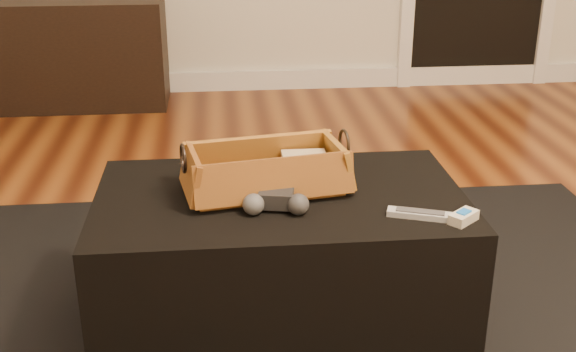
{
  "coord_description": "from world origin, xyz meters",
  "views": [
    {
      "loc": [
        -0.32,
        -1.69,
        1.22
      ],
      "look_at": [
        -0.15,
        0.07,
        0.49
      ],
      "focal_mm": 45.0,
      "sensor_mm": 36.0,
      "label": 1
    }
  ],
  "objects": [
    {
      "name": "media_cabinet",
      "position": [
        -1.4,
        2.51,
        0.3
      ],
      "size": [
        1.55,
        0.45,
        0.61
      ],
      "primitive_type": "cube",
      "color": "black",
      "rests_on": "floor"
    },
    {
      "name": "area_rug",
      "position": [
        -0.17,
        0.04,
        0.01
      ],
      "size": [
        2.6,
        2.0,
        0.01
      ],
      "primitive_type": "cube",
      "color": "black",
      "rests_on": "floor"
    },
    {
      "name": "cloth_bundle",
      "position": [
        -0.09,
        0.17,
        0.48
      ],
      "size": [
        0.12,
        0.08,
        0.07
      ],
      "primitive_type": "cube",
      "rotation": [
        0.0,
        0.0,
        -0.0
      ],
      "color": "#C3B087",
      "rests_on": "wicker_basket"
    },
    {
      "name": "game_controller",
      "position": [
        -0.19,
        -0.02,
        0.46
      ],
      "size": [
        0.18,
        0.11,
        0.06
      ],
      "color": "black",
      "rests_on": "ottoman"
    },
    {
      "name": "silver_remote",
      "position": [
        0.17,
        -0.09,
        0.44
      ],
      "size": [
        0.17,
        0.09,
        0.02
      ],
      "color": "silver",
      "rests_on": "ottoman"
    },
    {
      "name": "baseboard",
      "position": [
        0.0,
        2.73,
        0.06
      ],
      "size": [
        5.0,
        0.04,
        0.12
      ],
      "primitive_type": "cube",
      "color": "white",
      "rests_on": "floor"
    },
    {
      "name": "ottoman",
      "position": [
        -0.17,
        0.09,
        0.22
      ],
      "size": [
        1.0,
        0.6,
        0.42
      ],
      "primitive_type": "cube",
      "color": "black",
      "rests_on": "area_rug"
    },
    {
      "name": "cream_gadget",
      "position": [
        0.27,
        -0.12,
        0.45
      ],
      "size": [
        0.09,
        0.08,
        0.03
      ],
      "color": "beige",
      "rests_on": "ottoman"
    },
    {
      "name": "wicker_basket",
      "position": [
        -0.21,
        0.12,
        0.48
      ],
      "size": [
        0.48,
        0.31,
        0.16
      ],
      "color": "#945E21",
      "rests_on": "ottoman"
    },
    {
      "name": "floor",
      "position": [
        0.0,
        0.0,
        -0.01
      ],
      "size": [
        5.0,
        5.5,
        0.01
      ],
      "primitive_type": "cube",
      "color": "brown",
      "rests_on": "ground"
    },
    {
      "name": "tv_remote",
      "position": [
        -0.22,
        0.1,
        0.46
      ],
      "size": [
        0.24,
        0.11,
        0.02
      ],
      "primitive_type": "cube",
      "rotation": [
        0.0,
        0.0,
        0.28
      ],
      "color": "black",
      "rests_on": "wicker_basket"
    }
  ]
}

